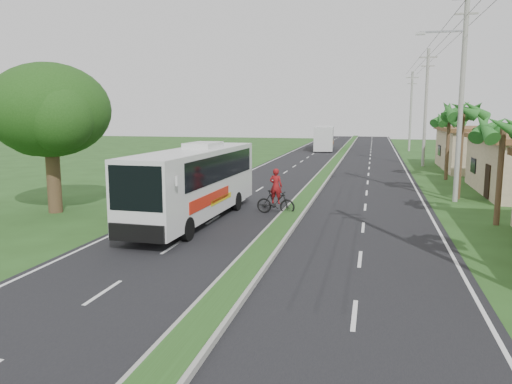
# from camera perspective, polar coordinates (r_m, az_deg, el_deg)

# --- Properties ---
(ground) EXTENTS (180.00, 180.00, 0.00)m
(ground) POSITION_cam_1_polar(r_m,az_deg,el_deg) (13.70, -3.98, -12.62)
(ground) COLOR #234419
(ground) RESTS_ON ground
(road_asphalt) EXTENTS (14.00, 160.00, 0.02)m
(road_asphalt) POSITION_cam_1_polar(r_m,az_deg,el_deg) (32.77, 6.40, 0.10)
(road_asphalt) COLOR black
(road_asphalt) RESTS_ON ground
(median_strip) EXTENTS (1.20, 160.00, 0.18)m
(median_strip) POSITION_cam_1_polar(r_m,az_deg,el_deg) (32.76, 6.40, 0.26)
(median_strip) COLOR gray
(median_strip) RESTS_ON ground
(lane_edge_left) EXTENTS (0.12, 160.00, 0.01)m
(lane_edge_left) POSITION_cam_1_polar(r_m,az_deg,el_deg) (34.21, -4.81, 0.48)
(lane_edge_left) COLOR silver
(lane_edge_left) RESTS_ON ground
(lane_edge_right) EXTENTS (0.12, 160.00, 0.01)m
(lane_edge_right) POSITION_cam_1_polar(r_m,az_deg,el_deg) (32.68, 18.14, -0.34)
(lane_edge_right) COLOR silver
(lane_edge_right) RESTS_ON ground
(shop_far) EXTENTS (8.60, 11.60, 3.82)m
(shop_far) POSITION_cam_1_polar(r_m,az_deg,el_deg) (49.32, 25.21, 4.52)
(shop_far) COLOR tan
(shop_far) RESTS_ON ground
(palm_verge_b) EXTENTS (2.40, 2.40, 5.05)m
(palm_verge_b) POSITION_cam_1_polar(r_m,az_deg,el_deg) (24.80, 26.43, 6.48)
(palm_verge_b) COLOR #473321
(palm_verge_b) RESTS_ON ground
(palm_verge_c) EXTENTS (2.40, 2.40, 5.85)m
(palm_verge_c) POSITION_cam_1_polar(r_m,az_deg,el_deg) (31.55, 22.59, 8.46)
(palm_verge_c) COLOR #473321
(palm_verge_c) RESTS_ON ground
(palm_verge_d) EXTENTS (2.40, 2.40, 5.25)m
(palm_verge_d) POSITION_cam_1_polar(r_m,az_deg,el_deg) (40.53, 21.22, 7.69)
(palm_verge_d) COLOR #473321
(palm_verge_d) RESTS_ON ground
(shade_tree) EXTENTS (6.30, 6.00, 7.54)m
(shade_tree) POSITION_cam_1_polar(r_m,az_deg,el_deg) (27.30, -22.70, 8.28)
(shade_tree) COLOR #473321
(shade_tree) RESTS_ON ground
(utility_pole_b) EXTENTS (3.20, 0.28, 12.00)m
(utility_pole_b) POSITION_cam_1_polar(r_m,az_deg,el_deg) (30.54, 22.40, 10.61)
(utility_pole_b) COLOR gray
(utility_pole_b) RESTS_ON ground
(utility_pole_c) EXTENTS (1.60, 0.28, 11.00)m
(utility_pole_c) POSITION_cam_1_polar(r_m,az_deg,el_deg) (50.38, 18.83, 9.23)
(utility_pole_c) COLOR gray
(utility_pole_c) RESTS_ON ground
(utility_pole_d) EXTENTS (1.60, 0.28, 10.50)m
(utility_pole_d) POSITION_cam_1_polar(r_m,az_deg,el_deg) (70.32, 17.28, 8.90)
(utility_pole_d) COLOR gray
(utility_pole_d) RESTS_ON ground
(coach_bus_main) EXTENTS (2.73, 11.36, 3.65)m
(coach_bus_main) POSITION_cam_1_polar(r_m,az_deg,el_deg) (23.47, -6.93, 1.49)
(coach_bus_main) COLOR silver
(coach_bus_main) RESTS_ON ground
(coach_bus_far) EXTENTS (3.19, 11.33, 3.26)m
(coach_bus_far) POSITION_cam_1_polar(r_m,az_deg,el_deg) (70.46, 7.82, 6.31)
(coach_bus_far) COLOR silver
(coach_bus_far) RESTS_ON ground
(motorcyclist) EXTENTS (2.04, 0.77, 2.32)m
(motorcyclist) POSITION_cam_1_polar(r_m,az_deg,el_deg) (25.09, 2.27, -0.70)
(motorcyclist) COLOR black
(motorcyclist) RESTS_ON ground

